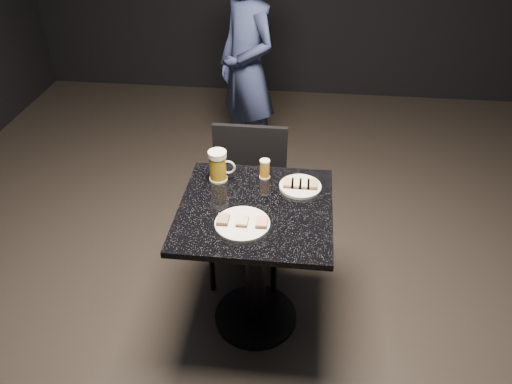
{
  "coord_description": "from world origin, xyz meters",
  "views": [
    {
      "loc": [
        0.21,
        -1.8,
        2.12
      ],
      "look_at": [
        0.0,
        0.02,
        0.82
      ],
      "focal_mm": 35.0,
      "sensor_mm": 36.0,
      "label": 1
    }
  ],
  "objects_px": {
    "beer_tumbler": "(265,169)",
    "table": "(256,247)",
    "beer_mug": "(218,166)",
    "patron": "(247,69)",
    "chair": "(248,196)",
    "plate_large": "(242,224)",
    "plate_small": "(300,187)"
  },
  "relations": [
    {
      "from": "plate_small",
      "to": "patron",
      "type": "relative_size",
      "value": 0.13
    },
    {
      "from": "beer_tumbler",
      "to": "chair",
      "type": "bearing_deg",
      "value": 121.91
    },
    {
      "from": "beer_tumbler",
      "to": "table",
      "type": "bearing_deg",
      "value": -94.0
    },
    {
      "from": "plate_large",
      "to": "beer_mug",
      "type": "bearing_deg",
      "value": 115.36
    },
    {
      "from": "plate_small",
      "to": "table",
      "type": "relative_size",
      "value": 0.27
    },
    {
      "from": "table",
      "to": "beer_tumbler",
      "type": "distance_m",
      "value": 0.38
    },
    {
      "from": "table",
      "to": "beer_mug",
      "type": "height_order",
      "value": "beer_mug"
    },
    {
      "from": "patron",
      "to": "beer_mug",
      "type": "distance_m",
      "value": 1.39
    },
    {
      "from": "patron",
      "to": "table",
      "type": "xyz_separation_m",
      "value": [
        0.24,
        -1.59,
        -0.27
      ]
    },
    {
      "from": "plate_large",
      "to": "plate_small",
      "type": "bearing_deg",
      "value": 52.79
    },
    {
      "from": "plate_small",
      "to": "chair",
      "type": "height_order",
      "value": "chair"
    },
    {
      "from": "table",
      "to": "beer_mug",
      "type": "relative_size",
      "value": 4.75
    },
    {
      "from": "plate_large",
      "to": "plate_small",
      "type": "distance_m",
      "value": 0.39
    },
    {
      "from": "plate_small",
      "to": "table",
      "type": "bearing_deg",
      "value": -137.89
    },
    {
      "from": "beer_mug",
      "to": "chair",
      "type": "distance_m",
      "value": 0.41
    },
    {
      "from": "plate_small",
      "to": "table",
      "type": "xyz_separation_m",
      "value": [
        -0.2,
        -0.18,
        -0.25
      ]
    },
    {
      "from": "beer_mug",
      "to": "beer_tumbler",
      "type": "distance_m",
      "value": 0.23
    },
    {
      "from": "plate_large",
      "to": "table",
      "type": "distance_m",
      "value": 0.29
    },
    {
      "from": "chair",
      "to": "plate_small",
      "type": "bearing_deg",
      "value": -40.78
    },
    {
      "from": "beer_tumbler",
      "to": "chair",
      "type": "relative_size",
      "value": 0.11
    },
    {
      "from": "beer_mug",
      "to": "patron",
      "type": "bearing_deg",
      "value": 91.47
    },
    {
      "from": "beer_mug",
      "to": "beer_tumbler",
      "type": "bearing_deg",
      "value": 11.41
    },
    {
      "from": "plate_small",
      "to": "chair",
      "type": "bearing_deg",
      "value": 139.22
    },
    {
      "from": "plate_large",
      "to": "beer_mug",
      "type": "height_order",
      "value": "beer_mug"
    },
    {
      "from": "patron",
      "to": "beer_tumbler",
      "type": "distance_m",
      "value": 1.37
    },
    {
      "from": "plate_large",
      "to": "plate_small",
      "type": "relative_size",
      "value": 1.19
    },
    {
      "from": "beer_tumbler",
      "to": "plate_small",
      "type": "bearing_deg",
      "value": -22.01
    },
    {
      "from": "plate_large",
      "to": "table",
      "type": "bearing_deg",
      "value": 72.91
    },
    {
      "from": "beer_mug",
      "to": "beer_tumbler",
      "type": "height_order",
      "value": "beer_mug"
    },
    {
      "from": "beer_tumbler",
      "to": "patron",
      "type": "bearing_deg",
      "value": 100.85
    },
    {
      "from": "patron",
      "to": "table",
      "type": "height_order",
      "value": "patron"
    },
    {
      "from": "plate_large",
      "to": "patron",
      "type": "height_order",
      "value": "patron"
    }
  ]
}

